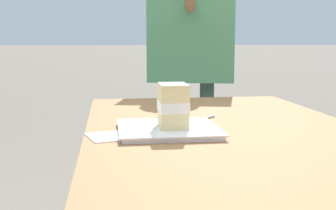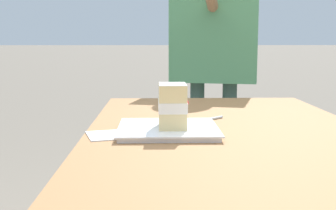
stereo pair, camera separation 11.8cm
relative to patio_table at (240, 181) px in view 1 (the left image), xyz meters
name	(u,v)px [view 1 (the left image)]	position (x,y,z in m)	size (l,w,h in m)	color
patio_table	(240,181)	(0.00, 0.00, 0.00)	(1.62, 0.77, 0.77)	olive
dessert_plate	(168,129)	(0.11, 0.17, 0.11)	(0.26, 0.26, 0.02)	white
cake_slice	(173,106)	(0.09, 0.16, 0.18)	(0.10, 0.08, 0.11)	#EAD18C
dessert_fork	(196,120)	(0.26, 0.06, 0.11)	(0.13, 0.14, 0.01)	silver
paper_napkin	(107,137)	(0.07, 0.33, 0.11)	(0.14, 0.12, 0.00)	white
diner_person	(191,31)	(1.23, -0.10, 0.39)	(0.60, 0.46, 1.59)	#334B43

